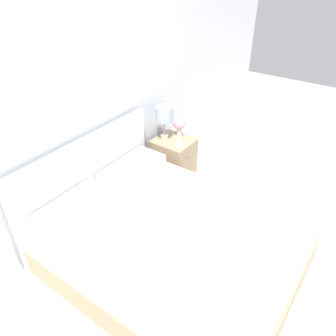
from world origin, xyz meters
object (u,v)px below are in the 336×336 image
at_px(flower_vase, 180,124).
at_px(table_lamp, 164,116).
at_px(bed, 166,242).
at_px(teacup, 180,143).
at_px(nightstand, 173,160).

bearing_deg(flower_vase, table_lamp, 155.69).
xyz_separation_m(bed, flower_vase, (1.32, 0.74, 0.46)).
height_order(bed, table_lamp, bed).
xyz_separation_m(flower_vase, teacup, (-0.21, -0.15, -0.13)).
bearing_deg(nightstand, table_lamp, 116.02).
xyz_separation_m(bed, table_lamp, (1.12, 0.83, 0.61)).
bearing_deg(flower_vase, bed, -150.58).
relative_size(nightstand, teacup, 5.80).
height_order(table_lamp, teacup, table_lamp).
bearing_deg(nightstand, teacup, -116.49).
xyz_separation_m(nightstand, flower_vase, (0.14, 0.01, 0.44)).
bearing_deg(nightstand, flower_vase, 5.72).
xyz_separation_m(bed, nightstand, (1.17, 0.73, 0.02)).
height_order(bed, teacup, bed).
bearing_deg(bed, nightstand, 31.84).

